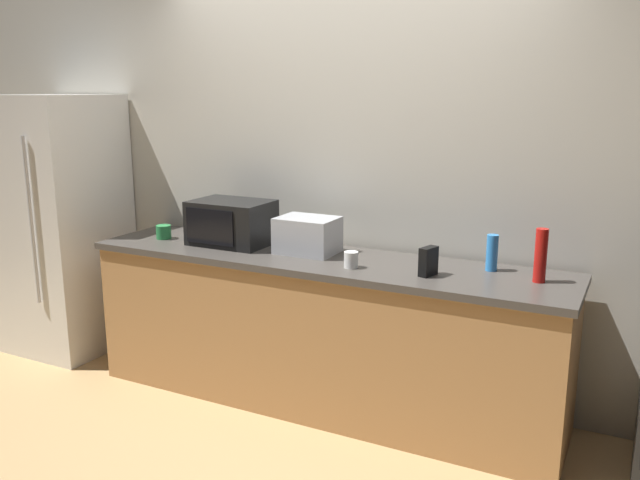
# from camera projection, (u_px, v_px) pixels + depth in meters

# --- Properties ---
(ground_plane) EXTENTS (8.00, 8.00, 0.00)m
(ground_plane) POSITION_uv_depth(u_px,v_px,m) (287.00, 432.00, 3.61)
(ground_plane) COLOR tan
(back_wall) EXTENTS (6.40, 0.10, 2.70)m
(back_wall) POSITION_uv_depth(u_px,v_px,m) (350.00, 171.00, 4.01)
(back_wall) COLOR beige
(back_wall) RESTS_ON ground_plane
(counter_run) EXTENTS (2.84, 0.64, 0.90)m
(counter_run) POSITION_uv_depth(u_px,v_px,m) (320.00, 331.00, 3.85)
(counter_run) COLOR #B27F4C
(counter_run) RESTS_ON ground_plane
(refrigerator) EXTENTS (0.72, 0.73, 1.80)m
(refrigerator) POSITION_uv_depth(u_px,v_px,m) (62.00, 224.00, 4.65)
(refrigerator) COLOR white
(refrigerator) RESTS_ON ground_plane
(microwave) EXTENTS (0.48, 0.35, 0.27)m
(microwave) POSITION_uv_depth(u_px,v_px,m) (231.00, 222.00, 4.04)
(microwave) COLOR black
(microwave) RESTS_ON counter_run
(toaster_oven) EXTENTS (0.34, 0.26, 0.21)m
(toaster_oven) POSITION_uv_depth(u_px,v_px,m) (308.00, 235.00, 3.83)
(toaster_oven) COLOR #B7BABF
(toaster_oven) RESTS_ON counter_run
(cordless_phone) EXTENTS (0.08, 0.12, 0.15)m
(cordless_phone) POSITION_uv_depth(u_px,v_px,m) (428.00, 261.00, 3.36)
(cordless_phone) COLOR black
(cordless_phone) RESTS_ON counter_run
(bottle_spray_cleaner) EXTENTS (0.06, 0.06, 0.19)m
(bottle_spray_cleaner) POSITION_uv_depth(u_px,v_px,m) (492.00, 253.00, 3.45)
(bottle_spray_cleaner) COLOR #338CE5
(bottle_spray_cleaner) RESTS_ON counter_run
(bottle_hot_sauce) EXTENTS (0.06, 0.06, 0.27)m
(bottle_hot_sauce) POSITION_uv_depth(u_px,v_px,m) (541.00, 256.00, 3.24)
(bottle_hot_sauce) COLOR red
(bottle_hot_sauce) RESTS_ON counter_run
(mug_green) EXTENTS (0.10, 0.10, 0.09)m
(mug_green) POSITION_uv_depth(u_px,v_px,m) (164.00, 232.00, 4.21)
(mug_green) COLOR #2D8C47
(mug_green) RESTS_ON counter_run
(mug_white) EXTENTS (0.08, 0.08, 0.09)m
(mug_white) POSITION_uv_depth(u_px,v_px,m) (351.00, 260.00, 3.52)
(mug_white) COLOR white
(mug_white) RESTS_ON counter_run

